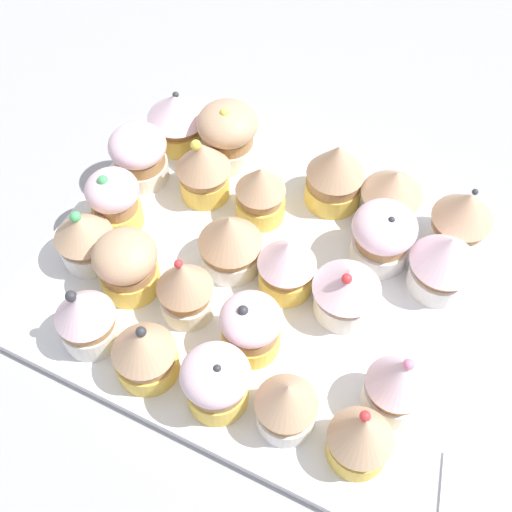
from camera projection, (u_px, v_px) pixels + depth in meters
The scene contains 26 objects.
ground_plane at pixel (256, 287), 71.11cm from camera, with size 180.00×180.00×3.00cm, color #9E9EA3.
baking_tray at pixel (256, 276), 69.40cm from camera, with size 43.46×36.74×1.20cm.
cupcake_0 at pixel (462, 218), 68.04cm from camera, with size 6.28×6.28×7.75cm.
cupcake_1 at pixel (392, 194), 70.24cm from camera, with size 6.56×6.56×6.92cm.
cupcake_2 at pixel (335, 174), 71.33cm from camera, with size 6.24×6.24×8.07cm.
cupcake_3 at pixel (228, 134), 75.00cm from camera, with size 6.81×6.81×7.77cm.
cupcake_4 at pixel (177, 118), 76.77cm from camera, with size 6.92×6.92×7.20cm.
cupcake_5 at pixel (445, 261), 64.91cm from camera, with size 6.75×6.75×7.52cm.
cupcake_6 at pixel (383, 235), 67.12cm from camera, with size 6.51×6.51×7.28cm.
cupcake_7 at pixel (261, 192), 70.36cm from camera, with size 5.32×5.32×7.27cm.
cupcake_8 at pixel (203, 168), 71.83cm from camera, with size 5.93×5.93×8.04cm.
cupcake_9 at pixel (139, 154), 73.78cm from camera, with size 6.35×6.35×6.73cm.
cupcake_10 at pixel (345, 292), 63.39cm from camera, with size 6.60×6.60×7.11cm.
cupcake_11 at pixel (286, 266), 64.99cm from camera, with size 5.79×5.79×7.06cm.
cupcake_12 at pixel (229, 243), 66.39cm from camera, with size 6.47×6.47×7.40cm.
cupcake_13 at pixel (114, 200), 69.71cm from camera, with size 5.59×5.59×7.51cm.
cupcake_14 at pixel (397, 384), 57.47cm from camera, with size 5.51×5.51×8.23cm.
cupcake_15 at pixel (251, 327), 61.43cm from camera, with size 5.74×5.74×6.96cm.
cupcake_16 at pixel (185, 287), 63.24cm from camera, with size 5.44×5.44×7.94cm.
cupcake_17 at pixel (127, 264), 65.11cm from camera, with size 6.29×6.29×7.10cm.
cupcake_18 at pixel (84, 237), 67.13cm from camera, with size 5.93×5.93×7.16cm.
cupcake_19 at pixel (361, 437), 55.14cm from camera, with size 5.61×5.61×7.41cm.
cupcake_20 at pixel (287, 404), 56.84cm from camera, with size 5.52×5.52×7.07cm.
cupcake_21 at pixel (216, 381), 58.07cm from camera, with size 6.13×6.13×7.13cm.
cupcake_22 at pixel (144, 351), 59.81cm from camera, with size 5.85×5.85×7.39cm.
cupcake_23 at pixel (85, 317), 61.55cm from camera, with size 5.60×5.60×7.88cm.
Camera 1 is at (-17.08, 34.31, 58.49)cm, focal length 47.25 mm.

